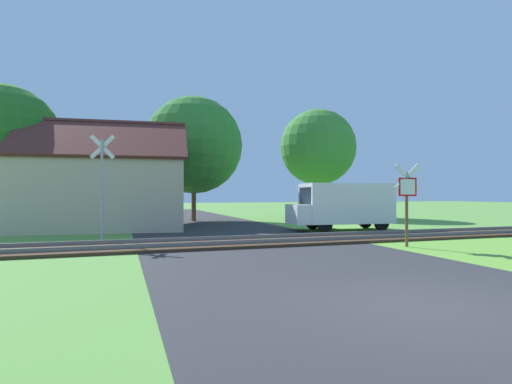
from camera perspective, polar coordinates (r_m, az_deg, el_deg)
The scene contains 10 objects.
ground_plane at distance 6.65m, azimuth 23.40°, elevation -15.13°, with size 160.00×160.00×0.00m, color #5B933D.
road_asphalt at distance 8.20m, azimuth 13.76°, elevation -12.29°, with size 7.70×80.00×0.01m, color #2D2D30.
rail_track at distance 13.95m, azimuth -0.63°, elevation -7.14°, with size 60.00×2.60×0.22m.
stop_sign_near at distance 13.84m, azimuth 20.77°, elevation -0.62°, with size 0.86×0.23×2.71m.
crossing_sign_far at distance 15.12m, azimuth -21.15°, elevation 1.53°, with size 0.86×0.23×3.83m.
house at distance 21.41m, azimuth -20.57°, elevation 0.10°, with size 8.44×7.22×5.47m.
tree_far at distance 31.66m, azimuth 8.85°, elevation 6.32°, with size 5.88×5.88×8.35m.
tree_left at distance 23.94m, azimuth -32.43°, elevation 6.51°, with size 5.43×5.43×7.28m.
tree_center at distance 26.39m, azimuth -8.88°, elevation 6.62°, with size 6.30×6.30×8.07m.
mail_truck at distance 19.64m, azimuth 12.31°, elevation -1.73°, with size 5.06×2.32×2.24m.
Camera 1 is at (-4.31, -4.77, 1.69)m, focal length 28.00 mm.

